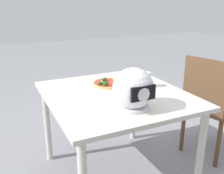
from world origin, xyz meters
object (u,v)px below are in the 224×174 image
pizza (108,83)px  dining_table (116,103)px  drinking_glass (146,80)px  chair_side (208,103)px  motorcycle_helmet (133,89)px

pizza → dining_table: bearing=85.1°
drinking_glass → chair_side: (-0.58, 0.09, -0.26)m
pizza → chair_side: (-0.83, 0.23, -0.22)m
drinking_glass → chair_side: 0.64m
dining_table → drinking_glass: (-0.27, -0.02, 0.14)m
drinking_glass → chair_side: chair_side is taller
motorcycle_helmet → drinking_glass: bearing=-133.2°
dining_table → motorcycle_helmet: 0.35m
chair_side → dining_table: bearing=-5.0°
pizza → drinking_glass: 0.29m
drinking_glass → dining_table: bearing=4.6°
pizza → chair_side: bearing=164.4°
pizza → drinking_glass: bearing=151.6°
dining_table → chair_side: (-0.84, 0.07, -0.12)m
pizza → motorcycle_helmet: bearing=85.4°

